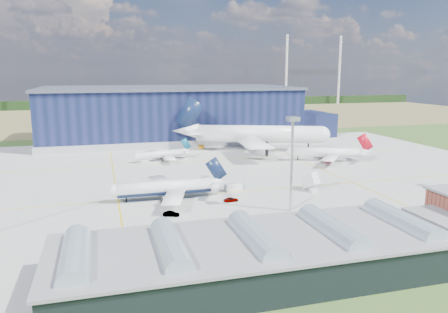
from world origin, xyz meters
TOP-DOWN VIEW (x-y plane):
  - ground at (0.00, 0.00)m, footprint 600.00×600.00m
  - apron at (0.00, 10.00)m, footprint 220.00×160.00m
  - farmland at (0.00, 220.00)m, footprint 600.00×220.00m
  - treeline at (0.00, 300.00)m, footprint 600.00×8.00m
  - hangar at (2.81, 94.80)m, footprint 145.00×62.00m
  - glass_concourse at (-6.45, -60.00)m, footprint 78.00×23.00m
  - light_mast_center at (10.00, -30.00)m, footprint 2.60×2.60m
  - airliner_navy at (-17.94, -12.00)m, footprint 32.19×31.50m
  - airliner_red at (47.95, 22.00)m, footprint 42.71×42.35m
  - airliner_widebody at (31.46, 50.37)m, footprint 87.23×86.38m
  - airliner_regional at (-11.71, 40.00)m, footprint 29.22×28.85m
  - gse_tug_b at (-20.68, -43.65)m, footprint 3.11×3.67m
  - gse_van_a at (2.05, -8.62)m, footprint 5.24×3.04m
  - gse_tug_c at (8.95, 62.00)m, footprint 2.38×3.62m
  - gse_cart_b at (-18.32, 35.70)m, footprint 3.19×3.14m
  - airstair at (23.35, -14.11)m, footprint 3.23×5.85m
  - car_a at (-1.72, -18.90)m, footprint 3.89×1.82m
  - car_b at (-18.57, -26.24)m, footprint 4.01×2.66m

SIDE VIEW (x-z plane):
  - ground at x=0.00m, z-range 0.00..0.00m
  - farmland at x=0.00m, z-range -0.01..0.01m
  - apron at x=0.00m, z-range -0.01..0.07m
  - gse_cart_b at x=-18.32m, z-range 0.00..1.17m
  - car_b at x=-18.57m, z-range 0.00..1.25m
  - car_a at x=-1.72m, z-range 0.00..1.29m
  - gse_tug_b at x=-20.68m, z-range 0.00..1.35m
  - gse_tug_c at x=8.95m, z-range 0.00..1.53m
  - gse_van_a at x=2.05m, z-range 0.00..2.15m
  - airstair at x=23.35m, z-range 0.00..3.54m
  - glass_concourse at x=-6.45m, z-range -0.61..7.99m
  - airliner_regional at x=-11.71m, z-range 0.00..7.81m
  - treeline at x=0.00m, z-range 0.00..8.00m
  - airliner_navy at x=-17.94m, z-range 0.00..10.46m
  - airliner_red at x=47.95m, z-range 0.00..10.64m
  - airliner_widebody at x=31.46m, z-range 0.00..22.15m
  - hangar at x=2.81m, z-range -1.43..24.67m
  - light_mast_center at x=10.00m, z-range 3.93..26.93m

